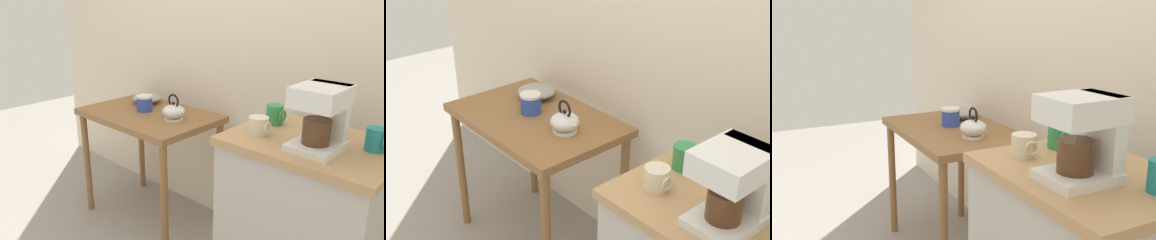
# 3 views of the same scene
# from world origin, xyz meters

# --- Properties ---
(back_wall) EXTENTS (4.40, 0.10, 2.80)m
(back_wall) POSITION_xyz_m (0.10, 0.45, 1.40)
(back_wall) COLOR beige
(back_wall) RESTS_ON ground_plane
(wooden_table) EXTENTS (0.87, 0.57, 0.77)m
(wooden_table) POSITION_xyz_m (-0.56, 0.06, 0.66)
(wooden_table) COLOR olive
(wooden_table) RESTS_ON ground_plane
(bowl_stoneware) EXTENTS (0.21, 0.21, 0.06)m
(bowl_stoneware) POSITION_xyz_m (-0.74, 0.20, 0.80)
(bowl_stoneware) COLOR #9E998C
(bowl_stoneware) RESTS_ON wooden_table
(teakettle) EXTENTS (0.17, 0.14, 0.16)m
(teakettle) POSITION_xyz_m (-0.33, 0.06, 0.82)
(teakettle) COLOR white
(teakettle) RESTS_ON wooden_table
(canister_enamel) EXTENTS (0.11, 0.11, 0.10)m
(canister_enamel) POSITION_xyz_m (-0.60, 0.06, 0.82)
(canister_enamel) COLOR #2D4CAD
(canister_enamel) RESTS_ON wooden_table
(coffee_maker) EXTENTS (0.18, 0.22, 0.26)m
(coffee_maker) POSITION_xyz_m (0.67, -0.10, 1.05)
(coffee_maker) COLOR white
(coffee_maker) RESTS_ON kitchen_counter
(mug_small_cream) EXTENTS (0.10, 0.09, 0.08)m
(mug_small_cream) POSITION_xyz_m (0.40, -0.13, 0.95)
(mug_small_cream) COLOR beige
(mug_small_cream) RESTS_ON kitchen_counter
(mug_tall_green) EXTENTS (0.09, 0.08, 0.09)m
(mug_tall_green) POSITION_xyz_m (0.38, 0.04, 0.95)
(mug_tall_green) COLOR #338C4C
(mug_tall_green) RESTS_ON kitchen_counter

